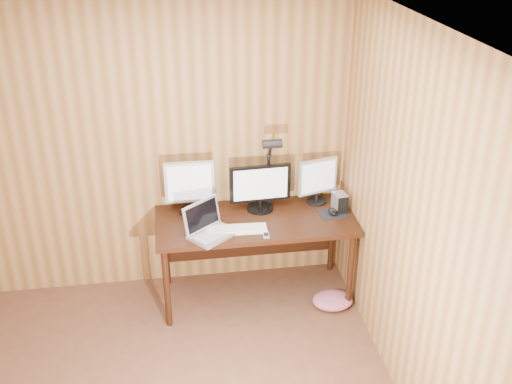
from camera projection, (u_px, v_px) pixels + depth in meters
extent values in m
plane|color=silver|center=(91.00, 59.00, 2.49)|extent=(4.00, 4.00, 0.00)
plane|color=#A16E3A|center=(134.00, 151.00, 4.82)|extent=(4.00, 0.00, 4.00)
plane|color=#A16E3A|center=(446.00, 273.00, 3.28)|extent=(0.00, 4.00, 4.00)
cube|color=black|center=(255.00, 221.00, 4.85)|extent=(1.60, 0.70, 0.04)
cube|color=black|center=(250.00, 231.00, 5.25)|extent=(1.48, 0.02, 0.51)
cylinder|color=black|center=(167.00, 288.00, 4.66)|extent=(0.05, 0.05, 0.71)
cylinder|color=black|center=(166.00, 249.00, 5.18)|extent=(0.05, 0.05, 0.71)
cylinder|color=black|center=(350.00, 272.00, 4.86)|extent=(0.05, 0.05, 0.71)
cylinder|color=black|center=(332.00, 236.00, 5.37)|extent=(0.05, 0.05, 0.71)
cylinder|color=black|center=(260.00, 208.00, 4.98)|extent=(0.22, 0.22, 0.02)
cylinder|color=black|center=(260.00, 204.00, 4.96)|extent=(0.03, 0.03, 0.06)
cube|color=black|center=(260.00, 183.00, 4.88)|extent=(0.51, 0.06, 0.31)
cube|color=white|center=(261.00, 184.00, 4.86)|extent=(0.45, 0.03, 0.27)
cylinder|color=black|center=(191.00, 211.00, 4.94)|extent=(0.19, 0.19, 0.02)
cylinder|color=black|center=(191.00, 206.00, 4.91)|extent=(0.04, 0.04, 0.08)
cube|color=silver|center=(189.00, 182.00, 4.82)|extent=(0.40, 0.04, 0.35)
cube|color=white|center=(190.00, 183.00, 4.80)|extent=(0.35, 0.01, 0.30)
cylinder|color=black|center=(316.00, 201.00, 5.09)|extent=(0.17, 0.17, 0.02)
cylinder|color=black|center=(317.00, 196.00, 5.07)|extent=(0.03, 0.03, 0.07)
cube|color=silver|center=(318.00, 176.00, 4.99)|extent=(0.35, 0.13, 0.30)
cube|color=white|center=(319.00, 177.00, 4.97)|extent=(0.30, 0.09, 0.26)
cube|color=silver|center=(213.00, 235.00, 4.60)|extent=(0.43, 0.41, 0.02)
cube|color=silver|center=(202.00, 215.00, 4.62)|extent=(0.31, 0.26, 0.23)
cube|color=black|center=(202.00, 215.00, 4.62)|extent=(0.26, 0.22, 0.19)
cube|color=#B2B2B7|center=(213.00, 234.00, 4.59)|extent=(0.33, 0.30, 0.00)
cube|color=white|center=(236.00, 229.00, 4.67)|extent=(0.49, 0.17, 0.02)
cube|color=white|center=(236.00, 228.00, 4.66)|extent=(0.45, 0.14, 0.00)
cube|color=black|center=(333.00, 214.00, 4.91)|extent=(0.23, 0.19, 0.00)
ellipsoid|color=black|center=(333.00, 212.00, 4.90)|extent=(0.08, 0.12, 0.04)
cube|color=silver|center=(340.00, 202.00, 4.94)|extent=(0.11, 0.15, 0.15)
cube|color=black|center=(343.00, 206.00, 4.88)|extent=(0.09, 0.02, 0.15)
cube|color=silver|center=(266.00, 235.00, 4.60)|extent=(0.05, 0.09, 0.01)
cube|color=black|center=(266.00, 234.00, 4.60)|extent=(0.04, 0.06, 0.00)
cylinder|color=black|center=(337.00, 202.00, 4.99)|extent=(0.05, 0.05, 0.11)
cube|color=black|center=(268.00, 203.00, 5.10)|extent=(0.05, 0.06, 0.06)
cylinder|color=black|center=(269.00, 179.00, 5.00)|extent=(0.03, 0.03, 0.43)
sphere|color=black|center=(269.00, 155.00, 4.90)|extent=(0.05, 0.05, 0.05)
cylinder|color=black|center=(270.00, 149.00, 4.81)|extent=(0.02, 0.15, 0.18)
cylinder|color=black|center=(272.00, 144.00, 4.69)|extent=(0.16, 0.07, 0.07)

